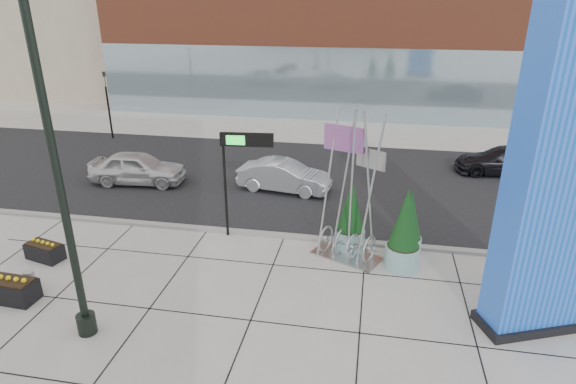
% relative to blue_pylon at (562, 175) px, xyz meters
% --- Properties ---
extents(ground, '(160.00, 160.00, 0.00)m').
position_rel_blue_pylon_xyz_m(ground, '(-8.50, -0.20, -4.37)').
color(ground, '#9E9991').
rests_on(ground, ground).
extents(street_asphalt, '(80.00, 12.00, 0.02)m').
position_rel_blue_pylon_xyz_m(street_asphalt, '(-8.50, 9.80, -4.36)').
color(street_asphalt, black).
rests_on(street_asphalt, ground).
extents(curb_edge, '(80.00, 0.30, 0.12)m').
position_rel_blue_pylon_xyz_m(curb_edge, '(-8.50, 3.80, -4.31)').
color(curb_edge, gray).
rests_on(curb_edge, ground).
extents(tower_podium, '(34.00, 10.00, 11.00)m').
position_rel_blue_pylon_xyz_m(tower_podium, '(-7.50, 26.80, 1.13)').
color(tower_podium, brown).
rests_on(tower_podium, ground).
extents(tower_glass_front, '(34.00, 0.60, 5.00)m').
position_rel_blue_pylon_xyz_m(tower_glass_front, '(-7.50, 22.00, -1.87)').
color(tower_glass_front, '#8CA5B2').
rests_on(tower_glass_front, ground).
extents(blue_pylon, '(2.97, 2.13, 9.06)m').
position_rel_blue_pylon_xyz_m(blue_pylon, '(0.00, 0.00, 0.00)').
color(blue_pylon, blue).
rests_on(blue_pylon, ground).
extents(lamp_post, '(0.58, 0.49, 8.98)m').
position_rel_blue_pylon_xyz_m(lamp_post, '(-11.65, -2.46, -0.70)').
color(lamp_post, black).
rests_on(lamp_post, ground).
extents(public_art_sculpture, '(2.55, 1.99, 5.19)m').
position_rel_blue_pylon_xyz_m(public_art_sculpture, '(-5.10, 2.80, -3.01)').
color(public_art_sculpture, '#B2B4B7').
rests_on(public_art_sculpture, ground).
extents(concrete_bollard, '(0.32, 0.32, 0.61)m').
position_rel_blue_pylon_xyz_m(concrete_bollard, '(-14.50, -0.89, -4.07)').
color(concrete_bollard, gray).
rests_on(concrete_bollard, ground).
extents(overhead_street_sign, '(1.87, 0.32, 3.96)m').
position_rel_blue_pylon_xyz_m(overhead_street_sign, '(-8.94, 3.60, -0.97)').
color(overhead_street_sign, black).
rests_on(overhead_street_sign, ground).
extents(round_planter_east, '(0.96, 0.96, 2.40)m').
position_rel_blue_pylon_xyz_m(round_planter_east, '(-3.10, 3.33, -3.24)').
color(round_planter_east, '#80ADA9').
rests_on(round_planter_east, ground).
extents(round_planter_mid, '(1.12, 1.12, 2.80)m').
position_rel_blue_pylon_xyz_m(round_planter_mid, '(-3.30, 2.44, -3.05)').
color(round_planter_mid, '#80ADA9').
rests_on(round_planter_mid, ground).
extents(round_planter_west, '(1.05, 1.05, 2.62)m').
position_rel_blue_pylon_xyz_m(round_planter_west, '(-5.07, 3.40, -3.14)').
color(round_planter_west, '#80ADA9').
rests_on(round_planter_west, ground).
extents(box_planter_north, '(1.39, 0.92, 0.70)m').
position_rel_blue_pylon_xyz_m(box_planter_north, '(-15.22, 0.80, -4.05)').
color(box_planter_north, black).
rests_on(box_planter_north, ground).
extents(box_planter_south, '(1.52, 0.82, 0.81)m').
position_rel_blue_pylon_xyz_m(box_planter_south, '(-14.66, -1.50, -4.00)').
color(box_planter_south, black).
rests_on(box_planter_south, ground).
extents(car_white_west, '(4.57, 2.13, 1.51)m').
position_rel_blue_pylon_xyz_m(car_white_west, '(-15.34, 7.96, -3.62)').
color(car_white_west, silver).
rests_on(car_white_west, ground).
extents(car_silver_mid, '(4.36, 2.04, 1.38)m').
position_rel_blue_pylon_xyz_m(car_silver_mid, '(-8.36, 8.30, -3.68)').
color(car_silver_mid, '#ACADB4').
rests_on(car_silver_mid, ground).
extents(car_dark_east, '(4.78, 2.16, 1.36)m').
position_rel_blue_pylon_xyz_m(car_dark_east, '(2.00, 12.45, -3.70)').
color(car_dark_east, black).
rests_on(car_dark_east, ground).
extents(traffic_signal, '(0.15, 0.18, 4.10)m').
position_rel_blue_pylon_xyz_m(traffic_signal, '(-20.50, 14.80, -2.07)').
color(traffic_signal, black).
rests_on(traffic_signal, ground).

